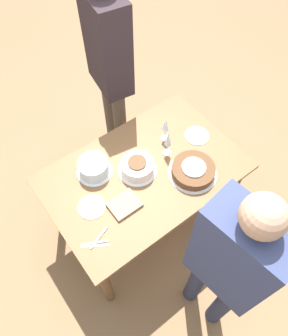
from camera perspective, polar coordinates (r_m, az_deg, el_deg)
ground_plane at (r=2.92m, az=-0.00°, el=-8.77°), size 12.00×12.00×0.00m
dining_table at (r=2.36m, az=-0.00°, el=-2.31°), size 1.36×0.88×0.76m
cake_center_white at (r=2.22m, az=-1.16°, el=0.24°), size 0.27×0.27×0.10m
cake_front_chocolate at (r=2.24m, az=8.55°, el=-0.42°), size 0.34×0.34×0.08m
cake_back_decorated at (r=2.24m, az=-8.75°, el=0.10°), size 0.24×0.24×0.11m
wine_glass_near at (r=2.33m, az=3.80°, el=7.34°), size 0.06×0.06×0.20m
wine_glass_far at (r=2.23m, az=4.21°, el=4.98°), size 0.06×0.06×0.23m
dessert_plate_left at (r=2.15m, az=-9.10°, el=-6.72°), size 0.18×0.18×0.01m
dessert_plate_right at (r=2.47m, az=9.20°, el=5.58°), size 0.18×0.18×0.01m
fork_pile at (r=2.04m, az=-8.27°, el=-12.61°), size 0.21×0.12×0.01m
napkin_stack at (r=2.12m, az=-3.44°, el=-6.38°), size 0.19×0.15×0.02m
person_cutting at (r=1.78m, az=14.69°, el=-15.84°), size 0.27×0.42×1.66m
person_watching at (r=2.55m, az=-6.13°, el=18.15°), size 0.28×0.43×1.78m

